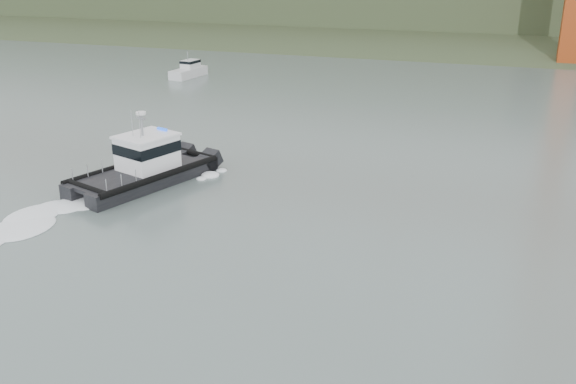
# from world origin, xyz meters

# --- Properties ---
(ground) EXTENTS (400.00, 400.00, 0.00)m
(ground) POSITION_xyz_m (0.00, 0.00, 0.00)
(ground) COLOR #4E5C59
(ground) RESTS_ON ground
(patrol_boat) EXTENTS (6.75, 10.94, 5.00)m
(patrol_boat) POSITION_xyz_m (-11.00, 13.52, 1.25)
(patrol_boat) COLOR black
(patrol_boat) RESTS_ON ground
(motorboat) EXTENTS (2.58, 5.99, 3.20)m
(motorboat) POSITION_xyz_m (-26.79, 49.68, 0.80)
(motorboat) COLOR silver
(motorboat) RESTS_ON ground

